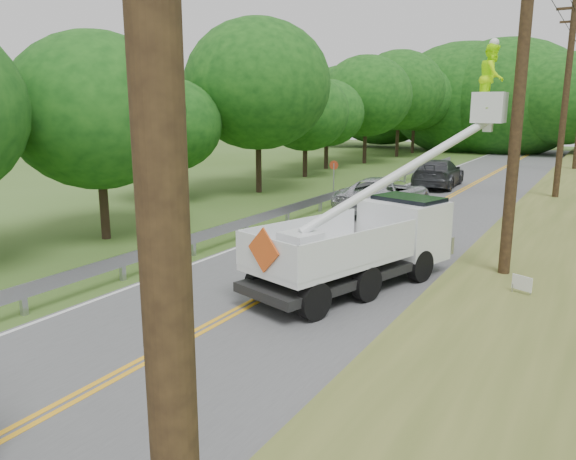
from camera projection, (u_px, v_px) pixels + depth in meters
The scene contains 11 objects.
ground at pixel (119, 375), 9.81m from camera, with size 140.00×140.00×0.00m, color #355417.
road at pixel (390, 229), 21.62m from camera, with size 7.20×96.00×0.03m.
guardrail at pixel (311, 203), 24.24m from camera, with size 0.18×48.00×0.77m.
utility_poles at pixel (552, 91), 20.57m from camera, with size 1.60×43.30×10.00m.
treeline_left at pixel (336, 97), 39.76m from camera, with size 9.70×56.18×10.00m.
treeline_horizon at pixel (528, 99), 56.42m from camera, with size 55.14×14.03×12.50m.
bucket_truck at pixel (384, 229), 14.81m from camera, with size 4.96×6.57×6.23m.
suv_silver at pixel (384, 195), 24.90m from camera, with size 2.65×5.75×1.60m, color silver.
suv_darkgrey at pixel (438, 173), 32.81m from camera, with size 2.31×5.68×1.65m, color #36383C.
stop_sign_permanent at pixel (334, 176), 26.80m from camera, with size 0.46×0.08×2.16m.
yard_sign at pixel (522, 284), 13.17m from camera, with size 0.48×0.23×0.74m.
Camera 1 is at (7.14, -6.27, 4.66)m, focal length 34.38 mm.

